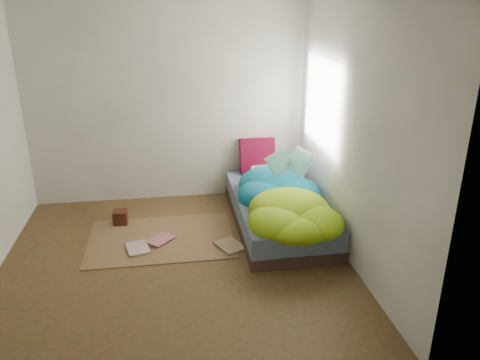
# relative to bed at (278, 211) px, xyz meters

# --- Properties ---
(ground) EXTENTS (3.50, 3.50, 0.00)m
(ground) POSITION_rel_bed_xyz_m (-1.22, -0.72, -0.17)
(ground) COLOR #48331B
(ground) RESTS_ON ground
(room_walls) EXTENTS (3.54, 3.54, 2.62)m
(room_walls) POSITION_rel_bed_xyz_m (-1.21, -0.71, 1.46)
(room_walls) COLOR #B4B3AB
(room_walls) RESTS_ON ground
(bed) EXTENTS (1.00, 2.00, 0.34)m
(bed) POSITION_rel_bed_xyz_m (0.00, 0.00, 0.00)
(bed) COLOR #33231B
(bed) RESTS_ON ground
(duvet) EXTENTS (0.96, 1.84, 0.34)m
(duvet) POSITION_rel_bed_xyz_m (0.00, -0.22, 0.34)
(duvet) COLOR #075577
(duvet) RESTS_ON bed
(rug) EXTENTS (1.60, 1.10, 0.01)m
(rug) POSITION_rel_bed_xyz_m (-1.37, -0.17, -0.16)
(rug) COLOR brown
(rug) RESTS_ON ground
(pillow_floral) EXTENTS (0.70, 0.56, 0.14)m
(pillow_floral) POSITION_rel_bed_xyz_m (0.14, 0.79, 0.24)
(pillow_floral) COLOR silver
(pillow_floral) RESTS_ON bed
(pillow_magenta) EXTENTS (0.46, 0.16, 0.46)m
(pillow_magenta) POSITION_rel_bed_xyz_m (-0.08, 0.91, 0.40)
(pillow_magenta) COLOR #4D0524
(pillow_magenta) RESTS_ON bed
(open_book) EXTENTS (0.48, 0.12, 0.29)m
(open_book) POSITION_rel_bed_xyz_m (0.16, 0.11, 0.66)
(open_book) COLOR #2A832F
(open_book) RESTS_ON duvet
(wooden_box) EXTENTS (0.17, 0.17, 0.16)m
(wooden_box) POSITION_rel_bed_xyz_m (-1.84, 0.28, -0.08)
(wooden_box) COLOR #3A150D
(wooden_box) RESTS_ON rug
(floor_book_a) EXTENTS (0.28, 0.34, 0.02)m
(floor_book_a) POSITION_rel_bed_xyz_m (-1.73, -0.41, -0.14)
(floor_book_a) COLOR beige
(floor_book_a) RESTS_ON rug
(floor_book_b) EXTENTS (0.36, 0.36, 0.03)m
(floor_book_b) POSITION_rel_bed_xyz_m (-1.46, -0.16, -0.14)
(floor_book_b) COLOR #CE777C
(floor_book_b) RESTS_ON rug
(floor_book_c) EXTENTS (0.35, 0.39, 0.02)m
(floor_book_c) POSITION_rel_bed_xyz_m (-0.74, -0.53, -0.14)
(floor_book_c) COLOR tan
(floor_book_c) RESTS_ON rug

